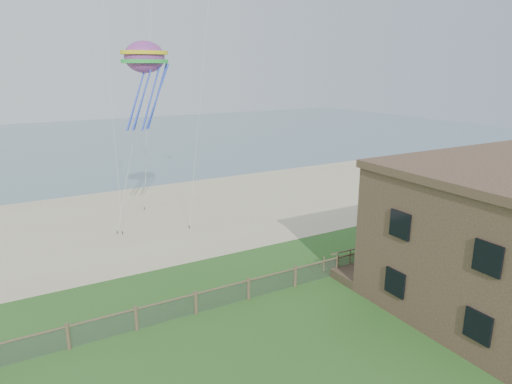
# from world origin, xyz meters

# --- Properties ---
(ground) EXTENTS (160.00, 160.00, 0.00)m
(ground) POSITION_xyz_m (0.00, 0.00, 0.00)
(ground) COLOR #2B5B1F
(ground) RESTS_ON ground
(sand_beach) EXTENTS (72.00, 20.00, 0.02)m
(sand_beach) POSITION_xyz_m (0.00, 22.00, 0.00)
(sand_beach) COLOR tan
(sand_beach) RESTS_ON ground
(ocean) EXTENTS (160.00, 68.00, 0.02)m
(ocean) POSITION_xyz_m (0.00, 66.00, 0.00)
(ocean) COLOR slate
(ocean) RESTS_ON ground
(chainlink_fence) EXTENTS (36.20, 0.20, 1.25)m
(chainlink_fence) POSITION_xyz_m (0.00, 6.00, 0.55)
(chainlink_fence) COLOR #4D3B2B
(chainlink_fence) RESTS_ON ground
(motel_deck) EXTENTS (15.00, 2.00, 0.50)m
(motel_deck) POSITION_xyz_m (13.00, 5.00, 0.25)
(motel_deck) COLOR brown
(motel_deck) RESTS_ON ground
(picnic_table) EXTENTS (1.95, 1.67, 0.71)m
(picnic_table) POSITION_xyz_m (7.87, 3.28, 0.35)
(picnic_table) COLOR brown
(picnic_table) RESTS_ON ground
(octopus_kite) EXTENTS (3.36, 2.63, 6.27)m
(octopus_kite) POSITION_xyz_m (-1.73, 16.52, 11.00)
(octopus_kite) COLOR #FB4427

